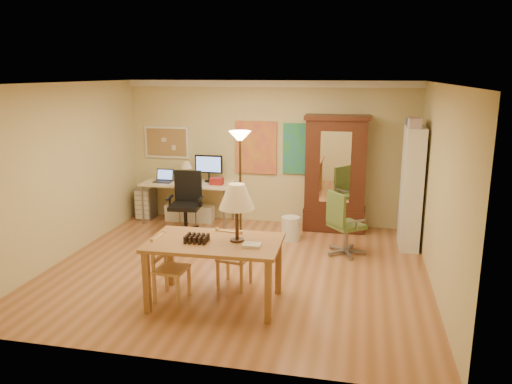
% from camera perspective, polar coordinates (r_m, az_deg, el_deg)
% --- Properties ---
extents(floor, '(5.50, 5.50, 0.00)m').
position_cam_1_polar(floor, '(7.51, -2.12, -8.74)').
color(floor, brown).
rests_on(floor, ground).
extents(crown_molding, '(5.50, 0.08, 0.12)m').
position_cam_1_polar(crown_molding, '(9.35, 1.50, 12.27)').
color(crown_molding, white).
rests_on(crown_molding, floor).
extents(corkboard, '(0.90, 0.04, 0.62)m').
position_cam_1_polar(corkboard, '(10.04, -10.17, 5.62)').
color(corkboard, '#986E47').
rests_on(corkboard, floor).
extents(art_panel_left, '(0.80, 0.04, 1.00)m').
position_cam_1_polar(art_panel_left, '(9.51, -0.02, 5.10)').
color(art_panel_left, gold).
rests_on(art_panel_left, floor).
extents(art_panel_right, '(0.75, 0.04, 0.95)m').
position_cam_1_polar(art_panel_right, '(9.37, 5.39, 4.91)').
color(art_panel_right, teal).
rests_on(art_panel_right, floor).
extents(dining_table, '(1.66, 1.02, 1.54)m').
position_cam_1_polar(dining_table, '(6.15, -3.83, -4.24)').
color(dining_table, olive).
rests_on(dining_table, floor).
extents(ladder_chair_back, '(0.45, 0.44, 0.86)m').
position_cam_1_polar(ladder_chair_back, '(6.77, -2.58, -7.65)').
color(ladder_chair_back, tan).
rests_on(ladder_chair_back, floor).
extents(ladder_chair_left, '(0.40, 0.42, 0.85)m').
position_cam_1_polar(ladder_chair_left, '(6.53, -9.87, -8.70)').
color(ladder_chair_left, tan).
rests_on(ladder_chair_left, floor).
extents(torchiere_lamp, '(0.35, 0.35, 1.94)m').
position_cam_1_polar(torchiere_lamp, '(7.98, -1.83, 4.23)').
color(torchiere_lamp, '#3B2E17').
rests_on(torchiere_lamp, floor).
extents(computer_desk, '(1.72, 0.75, 1.30)m').
position_cam_1_polar(computer_desk, '(9.74, -7.49, -0.65)').
color(computer_desk, '#C1B18D').
rests_on(computer_desk, floor).
extents(office_chair_black, '(0.69, 0.69, 1.13)m').
position_cam_1_polar(office_chair_black, '(9.07, -7.98, -2.90)').
color(office_chair_black, black).
rests_on(office_chair_black, floor).
extents(office_chair_green, '(0.66, 0.66, 1.03)m').
position_cam_1_polar(office_chair_green, '(8.11, 10.04, -5.16)').
color(office_chair_green, slate).
rests_on(office_chair_green, floor).
extents(drawer_cart, '(0.32, 0.38, 0.64)m').
position_cam_1_polar(drawer_cart, '(10.16, -12.49, -1.18)').
color(drawer_cart, slate).
rests_on(drawer_cart, floor).
extents(armoire, '(1.15, 0.54, 2.11)m').
position_cam_1_polar(armoire, '(9.19, 9.06, 1.25)').
color(armoire, '#33180E').
rests_on(armoire, floor).
extents(bookshelf, '(0.30, 0.80, 2.00)m').
position_cam_1_polar(bookshelf, '(8.56, 17.32, 0.43)').
color(bookshelf, white).
rests_on(bookshelf, floor).
extents(wastebin, '(0.33, 0.33, 0.41)m').
position_cam_1_polar(wastebin, '(8.70, 3.98, -4.17)').
color(wastebin, silver).
rests_on(wastebin, floor).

